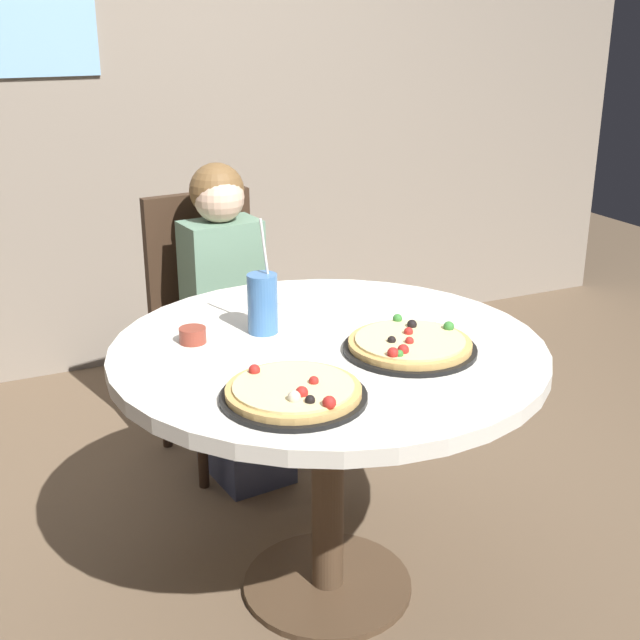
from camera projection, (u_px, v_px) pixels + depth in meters
ground_plane at (327, 587)px, 2.43m from camera, size 8.00×8.00×0.00m
wall_with_window at (130, 36)px, 3.58m from camera, size 5.20×0.14×2.90m
dining_table at (328, 383)px, 2.21m from camera, size 1.12×1.12×0.75m
chair_wooden at (212, 313)px, 3.05m from camera, size 0.44×0.44×0.95m
diner_child at (234, 340)px, 2.92m from camera, size 0.29×0.42×1.08m
pizza_veggie at (294, 393)px, 1.86m from camera, size 0.33×0.33×0.05m
pizza_cheese at (410, 345)px, 2.12m from camera, size 0.34×0.34×0.05m
soda_cup at (263, 303)px, 2.22m from camera, size 0.08×0.08×0.31m
sauce_bowl at (193, 335)px, 2.17m from camera, size 0.07×0.07×0.04m
plate_small at (299, 296)px, 2.52m from camera, size 0.18×0.18×0.01m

